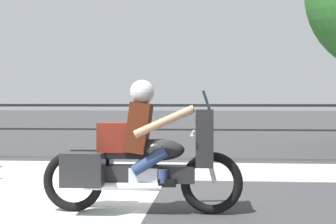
# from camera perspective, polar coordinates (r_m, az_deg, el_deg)

# --- Properties ---
(ground_plane) EXTENTS (120.00, 120.00, 0.00)m
(ground_plane) POSITION_cam_1_polar(r_m,az_deg,el_deg) (6.63, -9.14, -10.34)
(ground_plane) COLOR #38383A
(sidewalk_band) EXTENTS (44.00, 2.40, 0.01)m
(sidewalk_band) POSITION_cam_1_polar(r_m,az_deg,el_deg) (9.92, -4.35, -6.41)
(sidewalk_band) COLOR #B7B2A8
(sidewalk_band) RESTS_ON ground
(crosswalk_band) EXTENTS (2.78, 6.00, 0.01)m
(crosswalk_band) POSITION_cam_1_polar(r_m,az_deg,el_deg) (6.61, -14.51, -10.37)
(crosswalk_band) COLOR silver
(crosswalk_band) RESTS_ON ground
(fence_railing) EXTENTS (36.00, 0.05, 1.25)m
(fence_railing) POSITION_cam_1_polar(r_m,az_deg,el_deg) (11.39, -3.09, -0.46)
(fence_railing) COLOR black
(fence_railing) RESTS_ON ground
(motorcycle) EXTENTS (2.39, 0.76, 1.58)m
(motorcycle) POSITION_cam_1_polar(r_m,az_deg,el_deg) (6.12, -3.06, -4.78)
(motorcycle) COLOR black
(motorcycle) RESTS_ON ground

